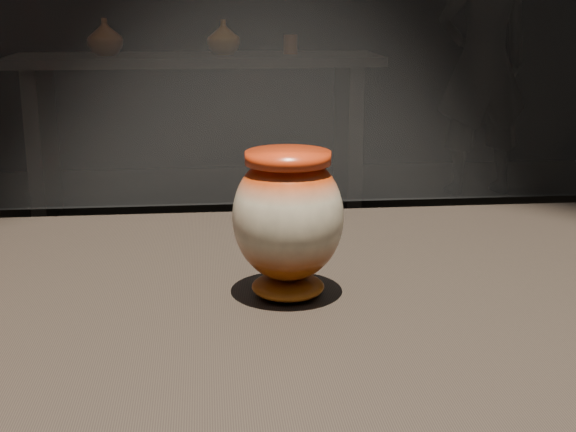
# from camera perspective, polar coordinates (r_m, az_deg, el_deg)

# --- Properties ---
(main_vase) EXTENTS (0.12, 0.12, 0.16)m
(main_vase) POSITION_cam_1_polar(r_m,az_deg,el_deg) (0.83, -0.00, -0.19)
(main_vase) COLOR #7B320B
(main_vase) RESTS_ON display_plinth
(back_shelf) EXTENTS (2.00, 0.60, 0.90)m
(back_shelf) POSITION_cam_1_polar(r_m,az_deg,el_deg) (4.50, -6.49, 7.97)
(back_shelf) COLOR black
(back_shelf) RESTS_ON ground
(back_vase_left) EXTENTS (0.27, 0.27, 0.20)m
(back_vase_left) POSITION_cam_1_polar(r_m,az_deg,el_deg) (4.48, -12.89, 12.30)
(back_vase_left) COLOR #9B4216
(back_vase_left) RESTS_ON back_shelf
(back_vase_mid) EXTENTS (0.24, 0.24, 0.19)m
(back_vase_mid) POSITION_cam_1_polar(r_m,az_deg,el_deg) (4.45, -4.61, 12.55)
(back_vase_mid) COLOR #7B320B
(back_vase_mid) RESTS_ON back_shelf
(back_vase_right) EXTENTS (0.08, 0.08, 0.11)m
(back_vase_right) POSITION_cam_1_polar(r_m,az_deg,el_deg) (4.51, 0.18, 12.12)
(back_vase_right) COLOR #9B4216
(back_vase_right) RESTS_ON back_shelf
(visitor) EXTENTS (0.63, 0.44, 1.64)m
(visitor) POSITION_cam_1_polar(r_m,az_deg,el_deg) (5.12, 13.69, 10.58)
(visitor) COLOR black
(visitor) RESTS_ON ground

